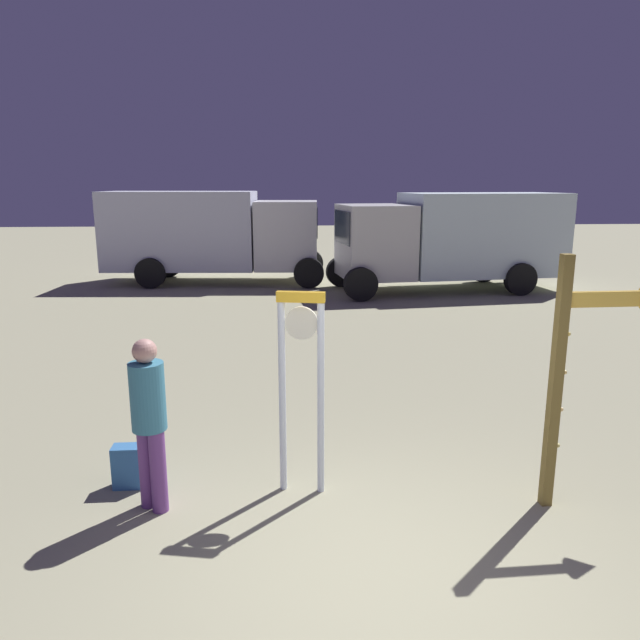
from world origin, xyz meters
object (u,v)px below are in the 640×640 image
arrow_sign (594,346)px  box_truck_near (454,237)px  backpack (129,466)px  box_truck_far (209,232)px  standing_clock (301,374)px  person_near_clock (149,416)px

arrow_sign → box_truck_near: (2.17, 11.80, -0.04)m
arrow_sign → box_truck_near: box_truck_near is taller
backpack → box_truck_far: (-0.55, 13.05, 1.34)m
backpack → box_truck_near: 13.05m
standing_clock → arrow_sign: arrow_sign is taller
standing_clock → box_truck_far: (-2.32, 13.24, 0.32)m
arrow_sign → box_truck_near: bearing=79.6°
standing_clock → person_near_clock: standing_clock is taller
box_truck_far → box_truck_near: bearing=-14.7°
standing_clock → backpack: standing_clock is taller
standing_clock → box_truck_near: bearing=66.8°
arrow_sign → person_near_clock: size_ratio=1.45×
arrow_sign → box_truck_far: 14.58m
arrow_sign → backpack: arrow_sign is taller
standing_clock → box_truck_far: bearing=99.9°
standing_clock → box_truck_far: size_ratio=0.30×
box_truck_far → arrow_sign: bearing=-69.9°
standing_clock → box_truck_far: 13.45m
arrow_sign → backpack: size_ratio=5.49×
standing_clock → box_truck_near: (4.86, 11.35, 0.31)m
standing_clock → box_truck_near: size_ratio=0.30×
person_near_clock → backpack: (-0.34, 0.46, -0.72)m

